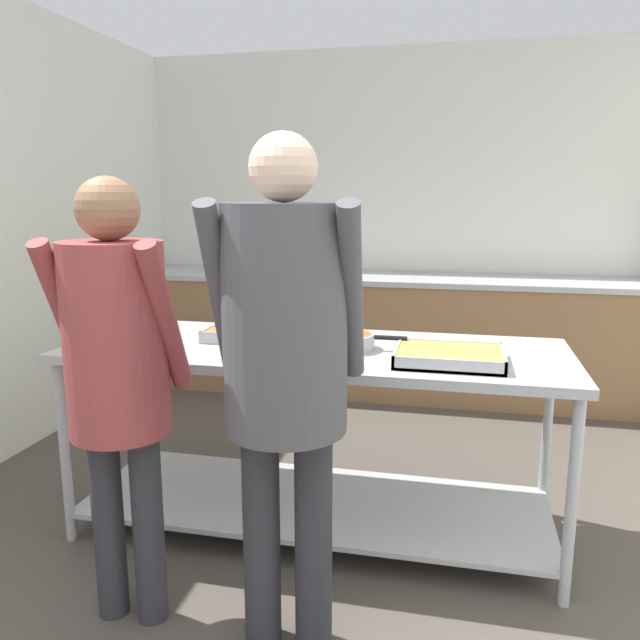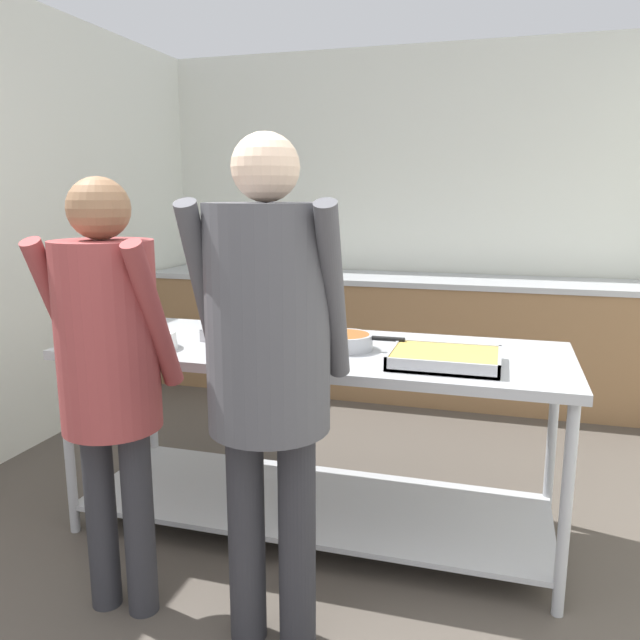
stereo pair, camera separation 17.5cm
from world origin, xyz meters
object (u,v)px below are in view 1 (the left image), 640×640
at_px(sauce_pan, 348,340).
at_px(guest_serving_left, 117,359).
at_px(serving_tray_vegetables, 449,357).
at_px(serving_tray_roast, 258,333).
at_px(guest_serving_right, 285,348).
at_px(plate_stack, 149,343).
at_px(water_bottle, 270,257).

distance_m(sauce_pan, guest_serving_left, 1.00).
xyz_separation_m(serving_tray_vegetables, guest_serving_left, (-1.10, -0.61, 0.09)).
height_order(serving_tray_roast, guest_serving_right, guest_serving_right).
bearing_deg(serving_tray_roast, sauce_pan, -14.03).
bearing_deg(sauce_pan, plate_stack, -165.03).
distance_m(serving_tray_vegetables, water_bottle, 2.61).
relative_size(serving_tray_vegetables, guest_serving_left, 0.27).
xyz_separation_m(serving_tray_roast, serving_tray_vegetables, (0.88, -0.25, -0.00)).
xyz_separation_m(plate_stack, guest_serving_right, (0.76, -0.53, 0.15)).
relative_size(plate_stack, sauce_pan, 0.64).
bearing_deg(plate_stack, serving_tray_vegetables, 3.95).
bearing_deg(guest_serving_right, serving_tray_roast, 113.73).
height_order(serving_tray_vegetables, water_bottle, water_bottle).
bearing_deg(guest_serving_left, serving_tray_roast, 75.86).
distance_m(serving_tray_vegetables, guest_serving_left, 1.26).
relative_size(plate_stack, serving_tray_roast, 0.53).
distance_m(plate_stack, serving_tray_roast, 0.51).
bearing_deg(serving_tray_vegetables, plate_stack, -176.05).
height_order(serving_tray_roast, water_bottle, water_bottle).
relative_size(plate_stack, guest_serving_right, 0.14).
distance_m(serving_tray_roast, guest_serving_left, 0.89).
bearing_deg(sauce_pan, serving_tray_vegetables, -17.23).
xyz_separation_m(guest_serving_left, water_bottle, (-0.32, 2.80, 0.07)).
bearing_deg(sauce_pan, water_bottle, 115.59).
bearing_deg(guest_serving_right, guest_serving_left, 179.43).
xyz_separation_m(serving_tray_roast, guest_serving_left, (-0.22, -0.86, 0.09)).
bearing_deg(guest_serving_right, plate_stack, 145.05).
xyz_separation_m(serving_tray_roast, sauce_pan, (0.45, -0.11, 0.01)).
distance_m(plate_stack, water_bottle, 2.29).
height_order(serving_tray_roast, serving_tray_vegetables, same).
bearing_deg(serving_tray_roast, guest_serving_right, -66.27).
height_order(plate_stack, serving_tray_roast, plate_stack).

